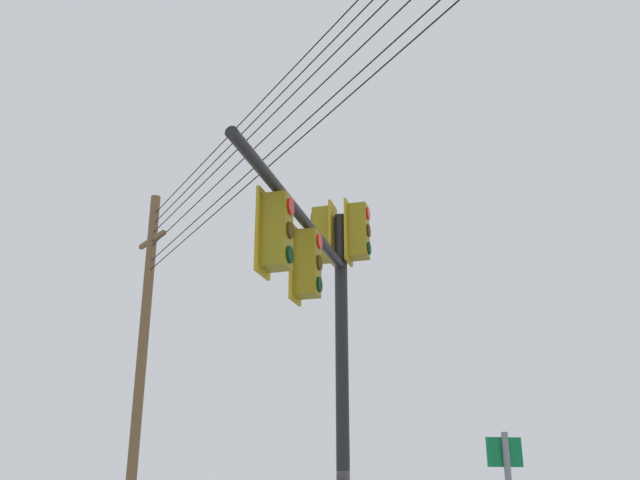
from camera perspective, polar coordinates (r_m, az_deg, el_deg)
name	(u,v)px	position (r m, az deg, el deg)	size (l,w,h in m)	color
signal_mast_assembly	(325,300)	(10.12, 0.42, -4.90)	(1.49, 4.73, 6.70)	black
utility_pole_wooden	(141,370)	(20.15, -14.36, -10.20)	(1.52, 0.81, 10.56)	brown
overhead_wire_span	(371,29)	(12.27, 4.20, 16.69)	(18.99, 11.51, 2.50)	black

